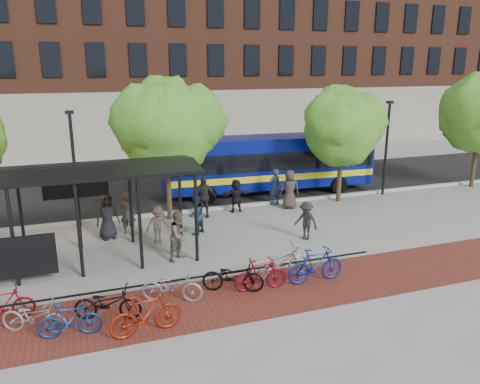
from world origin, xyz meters
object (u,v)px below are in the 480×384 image
object	(u,v)px
bike_3	(69,320)
tree_c	(343,124)
lamp_post_left	(74,166)
bike_5	(146,314)
pedestrian_2	(196,215)
pedestrian_9	(306,221)
pedestrian_4	(203,197)
tree_b	(168,123)
bike_10	(279,262)
pedestrian_7	(275,187)
bike_4	(108,303)
bus	(268,161)
pedestrian_0	(107,216)
pedestrian_8	(180,235)
bike_2	(34,316)
bike_8	(233,276)
bike_11	(316,265)
lamp_post_right	(386,145)
bike_6	(172,286)
bus_shelter	(40,185)
bike_1	(3,305)
bike_9	(261,275)
pedestrian_5	(236,196)
pedestrian_6	(290,189)
pedestrian_1	(128,213)

from	to	relation	value
bike_3	tree_c	bearing A→B (deg)	-51.53
lamp_post_left	bike_5	xyz separation A→B (m)	(1.52, -9.70, -2.15)
bike_5	pedestrian_2	world-z (taller)	pedestrian_2
bike_5	pedestrian_9	world-z (taller)	pedestrian_9
bike_5	pedestrian_4	world-z (taller)	pedestrian_4
tree_b	bike_10	xyz separation A→B (m)	(2.16, -7.48, -3.89)
pedestrian_7	tree_c	bearing A→B (deg)	161.91
lamp_post_left	bike_4	distance (m)	8.89
bus	pedestrian_9	bearing A→B (deg)	-96.96
bike_10	pedestrian_0	xyz separation A→B (m)	(-5.15, 5.72, 0.42)
pedestrian_8	bus	bearing A→B (deg)	12.03
pedestrian_2	bike_2	bearing A→B (deg)	4.72
bike_4	bike_5	distance (m)	1.44
bike_8	bike_11	xyz separation A→B (m)	(2.79, -0.27, 0.08)
bike_8	pedestrian_7	world-z (taller)	pedestrian_7
lamp_post_right	bus	size ratio (longest dim) A/B	0.43
bike_6	bus	bearing A→B (deg)	-12.27
bus_shelter	bike_1	bearing A→B (deg)	-105.71
bus_shelter	bike_9	bearing A→B (deg)	-33.44
bike_3	pedestrian_8	distance (m)	5.61
tree_b	pedestrian_8	bearing A→B (deg)	-97.62
bike_10	pedestrian_8	bearing A→B (deg)	45.21
tree_c	bike_1	size ratio (longest dim) A/B	3.57
bike_10	bike_1	bearing A→B (deg)	88.09
pedestrian_5	bike_3	bearing A→B (deg)	48.87
pedestrian_8	pedestrian_9	distance (m)	5.33
bike_10	pedestrian_6	size ratio (longest dim) A/B	1.10
lamp_post_left	bus_shelter	bearing A→B (deg)	-105.53
tree_b	pedestrian_1	bearing A→B (deg)	-145.49
bike_10	pedestrian_6	world-z (taller)	pedestrian_6
bike_2	pedestrian_4	bearing A→B (deg)	-15.74
bike_2	bike_10	bearing A→B (deg)	-58.69
pedestrian_5	lamp_post_left	bearing A→B (deg)	-2.53
bike_8	lamp_post_left	bearing A→B (deg)	52.45
bike_6	pedestrian_8	distance (m)	3.20
pedestrian_1	pedestrian_9	size ratio (longest dim) A/B	1.14
tree_c	pedestrian_1	bearing A→B (deg)	-172.47
bike_9	bike_1	bearing A→B (deg)	87.95
bike_3	pedestrian_2	distance (m)	8.24
bike_6	lamp_post_left	bearing A→B (deg)	40.60
tree_c	pedestrian_2	bearing A→B (deg)	-163.97
bike_9	pedestrian_7	size ratio (longest dim) A/B	0.93
bike_2	pedestrian_9	xyz separation A→B (m)	(10.07, 3.80, 0.33)
bike_3	pedestrian_9	size ratio (longest dim) A/B	1.02
bike_5	pedestrian_0	world-z (taller)	pedestrian_0
pedestrian_1	pedestrian_2	size ratio (longest dim) A/B	1.08
tree_c	pedestrian_7	size ratio (longest dim) A/B	3.17
pedestrian_4	tree_b	bearing A→B (deg)	-178.84
pedestrian_1	pedestrian_7	xyz separation A→B (m)	(7.58, 1.92, 0.01)
tree_c	bike_4	distance (m)	15.41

